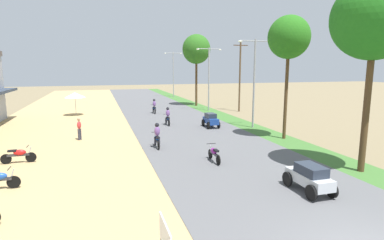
% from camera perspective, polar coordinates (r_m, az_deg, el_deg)
% --- Properties ---
extents(parked_motorbike_third, '(1.80, 0.54, 0.94)m').
position_cam_1_polar(parked_motorbike_third, '(19.67, -29.17, -5.53)').
color(parked_motorbike_third, black).
rests_on(parked_motorbike_third, dirt_shoulder).
extents(street_signboard, '(0.06, 1.30, 1.50)m').
position_cam_1_polar(street_signboard, '(8.18, -4.90, -21.10)').
color(street_signboard, '#262628').
rests_on(street_signboard, dirt_shoulder).
extents(vendor_umbrella, '(2.20, 2.20, 2.52)m').
position_cam_1_polar(vendor_umbrella, '(36.21, -20.67, 4.31)').
color(vendor_umbrella, '#99999E').
rests_on(vendor_umbrella, dirt_shoulder).
extents(pedestrian_on_shoulder, '(0.40, 0.43, 1.62)m').
position_cam_1_polar(pedestrian_on_shoulder, '(23.94, -19.97, -1.35)').
color(pedestrian_on_shoulder, '#33333D').
rests_on(pedestrian_on_shoulder, dirt_shoulder).
extents(median_tree_nearest, '(4.01, 4.01, 9.43)m').
position_cam_1_polar(median_tree_nearest, '(17.60, 30.51, 15.60)').
color(median_tree_nearest, '#4C351E').
rests_on(median_tree_nearest, median_strip).
extents(median_tree_second, '(2.96, 2.96, 8.84)m').
position_cam_1_polar(median_tree_second, '(23.67, 17.34, 14.17)').
color(median_tree_second, '#4C351E').
rests_on(median_tree_second, median_strip).
extents(median_tree_third, '(3.75, 3.75, 9.59)m').
position_cam_1_polar(median_tree_third, '(42.72, 0.81, 12.81)').
color(median_tree_third, '#4C351E').
rests_on(median_tree_third, median_strip).
extents(streetlamp_near, '(3.16, 0.20, 7.57)m').
position_cam_1_polar(streetlamp_near, '(27.41, 11.35, 7.68)').
color(streetlamp_near, gray).
rests_on(streetlamp_near, median_strip).
extents(streetlamp_mid, '(3.16, 0.20, 7.54)m').
position_cam_1_polar(streetlamp_mid, '(37.94, 3.10, 8.32)').
color(streetlamp_mid, gray).
rests_on(streetlamp_mid, median_strip).
extents(streetlamp_far, '(3.16, 0.20, 7.85)m').
position_cam_1_polar(streetlamp_far, '(55.69, -3.44, 8.90)').
color(streetlamp_far, gray).
rests_on(streetlamp_far, median_strip).
extents(utility_pole_near, '(1.80, 0.20, 8.33)m').
position_cam_1_polar(utility_pole_near, '(37.85, 8.77, 8.12)').
color(utility_pole_near, brown).
rests_on(utility_pole_near, ground).
extents(car_sedan_silver, '(1.10, 2.26, 1.19)m').
position_cam_1_polar(car_sedan_silver, '(14.16, 20.74, -9.72)').
color(car_sedan_silver, '#B7BCC1').
rests_on(car_sedan_silver, road_strip).
extents(car_hatchback_blue, '(1.04, 2.00, 1.23)m').
position_cam_1_polar(car_hatchback_blue, '(27.32, 3.45, 0.06)').
color(car_hatchback_blue, navy).
rests_on(car_hatchback_blue, road_strip).
extents(motorbike_ahead_second, '(0.54, 1.80, 0.94)m').
position_cam_1_polar(motorbike_ahead_second, '(17.44, 4.06, -6.06)').
color(motorbike_ahead_second, black).
rests_on(motorbike_ahead_second, road_strip).
extents(motorbike_ahead_third, '(0.54, 1.80, 1.66)m').
position_cam_1_polar(motorbike_ahead_third, '(20.47, -6.45, -2.92)').
color(motorbike_ahead_third, black).
rests_on(motorbike_ahead_third, road_strip).
extents(motorbike_ahead_fourth, '(0.54, 1.80, 1.66)m').
position_cam_1_polar(motorbike_ahead_fourth, '(28.38, -4.50, 0.63)').
color(motorbike_ahead_fourth, black).
rests_on(motorbike_ahead_fourth, road_strip).
extents(motorbike_ahead_fifth, '(0.54, 1.80, 1.66)m').
position_cam_1_polar(motorbike_ahead_fifth, '(35.85, -6.96, 2.47)').
color(motorbike_ahead_fifth, black).
rests_on(motorbike_ahead_fifth, road_strip).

